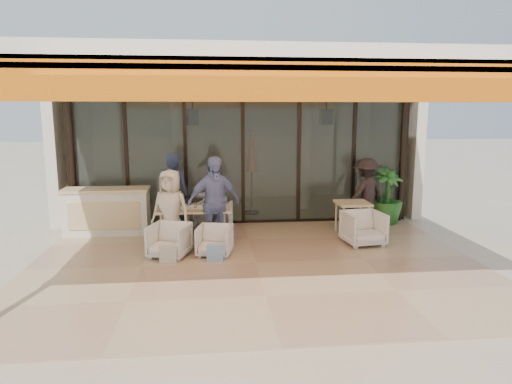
# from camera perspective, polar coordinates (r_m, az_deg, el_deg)

# --- Properties ---
(ground) EXTENTS (70.00, 70.00, 0.00)m
(ground) POSITION_cam_1_polar(r_m,az_deg,el_deg) (8.26, -0.06, -8.98)
(ground) COLOR #C6B293
(ground) RESTS_ON ground
(terrace_floor) EXTENTS (8.00, 6.00, 0.01)m
(terrace_floor) POSITION_cam_1_polar(r_m,az_deg,el_deg) (8.26, -0.06, -8.95)
(terrace_floor) COLOR tan
(terrace_floor) RESTS_ON ground
(terrace_structure) EXTENTS (8.00, 6.00, 3.40)m
(terrace_structure) POSITION_cam_1_polar(r_m,az_deg,el_deg) (7.57, 0.14, 14.25)
(terrace_structure) COLOR silver
(terrace_structure) RESTS_ON ground
(glass_storefront) EXTENTS (8.08, 0.10, 3.20)m
(glass_storefront) POSITION_cam_1_polar(r_m,az_deg,el_deg) (10.86, -1.65, 4.26)
(glass_storefront) COLOR #9EADA3
(glass_storefront) RESTS_ON ground
(interior_block) EXTENTS (9.05, 3.62, 3.52)m
(interior_block) POSITION_cam_1_polar(r_m,az_deg,el_deg) (13.12, -2.38, 8.02)
(interior_block) COLOR silver
(interior_block) RESTS_ON ground
(host_counter) EXTENTS (1.85, 0.65, 1.04)m
(host_counter) POSITION_cam_1_polar(r_m,az_deg,el_deg) (10.55, -18.13, -2.29)
(host_counter) COLOR silver
(host_counter) RESTS_ON ground
(dining_table) EXTENTS (1.50, 0.90, 0.93)m
(dining_table) POSITION_cam_1_polar(r_m,az_deg,el_deg) (9.51, -7.88, -2.24)
(dining_table) COLOR beige
(dining_table) RESTS_ON ground
(chair_far_left) EXTENTS (0.61, 0.57, 0.61)m
(chair_far_left) POSITION_cam_1_polar(r_m,az_deg,el_deg) (10.54, -9.91, -3.21)
(chair_far_left) COLOR white
(chair_far_left) RESTS_ON ground
(chair_far_right) EXTENTS (0.90, 0.87, 0.74)m
(chair_far_right) POSITION_cam_1_polar(r_m,az_deg,el_deg) (10.49, -5.33, -2.80)
(chair_far_right) COLOR white
(chair_far_right) RESTS_ON ground
(chair_near_left) EXTENTS (0.85, 0.82, 0.71)m
(chair_near_left) POSITION_cam_1_polar(r_m,az_deg,el_deg) (8.69, -10.78, -5.77)
(chair_near_left) COLOR white
(chair_near_left) RESTS_ON ground
(chair_near_right) EXTENTS (0.73, 0.70, 0.64)m
(chair_near_right) POSITION_cam_1_polar(r_m,az_deg,el_deg) (8.66, -5.20, -5.90)
(chair_near_right) COLOR white
(chair_near_right) RESTS_ON ground
(diner_navy) EXTENTS (0.77, 0.61, 1.85)m
(diner_navy) POSITION_cam_1_polar(r_m,az_deg,el_deg) (9.92, -10.21, -0.38)
(diner_navy) COLOR #1B233D
(diner_navy) RESTS_ON ground
(diner_grey) EXTENTS (0.98, 0.85, 1.74)m
(diner_grey) POSITION_cam_1_polar(r_m,az_deg,el_deg) (9.90, -5.35, -0.60)
(diner_grey) COLOR slate
(diner_grey) RESTS_ON ground
(diner_cream) EXTENTS (0.91, 0.75, 1.59)m
(diner_cream) POSITION_cam_1_polar(r_m,az_deg,el_deg) (9.07, -10.61, -2.21)
(diner_cream) COLOR beige
(diner_cream) RESTS_ON ground
(diner_periwinkle) EXTENTS (1.17, 0.80, 1.84)m
(diner_periwinkle) POSITION_cam_1_polar(r_m,az_deg,el_deg) (9.01, -5.30, -1.37)
(diner_periwinkle) COLOR #6F7ABA
(diner_periwinkle) RESTS_ON ground
(tote_bag_cream) EXTENTS (0.30, 0.10, 0.34)m
(tote_bag_cream) POSITION_cam_1_polar(r_m,az_deg,el_deg) (8.36, -10.97, -7.72)
(tote_bag_cream) COLOR silver
(tote_bag_cream) RESTS_ON ground
(tote_bag_blue) EXTENTS (0.30, 0.10, 0.34)m
(tote_bag_blue) POSITION_cam_1_polar(r_m,az_deg,el_deg) (8.32, -5.15, -7.65)
(tote_bag_blue) COLOR #99BFD8
(tote_bag_blue) RESTS_ON ground
(side_table) EXTENTS (0.70, 0.70, 0.74)m
(side_table) POSITION_cam_1_polar(r_m,az_deg,el_deg) (10.18, 11.98, -1.83)
(side_table) COLOR beige
(side_table) RESTS_ON ground
(side_chair) EXTENTS (0.83, 0.79, 0.77)m
(side_chair) POSITION_cam_1_polar(r_m,az_deg,el_deg) (9.54, 13.29, -4.24)
(side_chair) COLOR white
(side_chair) RESTS_ON ground
(standing_woman) EXTENTS (1.21, 1.03, 1.63)m
(standing_woman) POSITION_cam_1_polar(r_m,az_deg,el_deg) (10.96, 13.55, -0.11)
(standing_woman) COLOR black
(standing_woman) RESTS_ON ground
(potted_palm) EXTENTS (1.01, 1.01, 1.39)m
(potted_palm) POSITION_cam_1_polar(r_m,az_deg,el_deg) (11.37, 15.94, -0.47)
(potted_palm) COLOR #1E5919
(potted_palm) RESTS_ON ground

